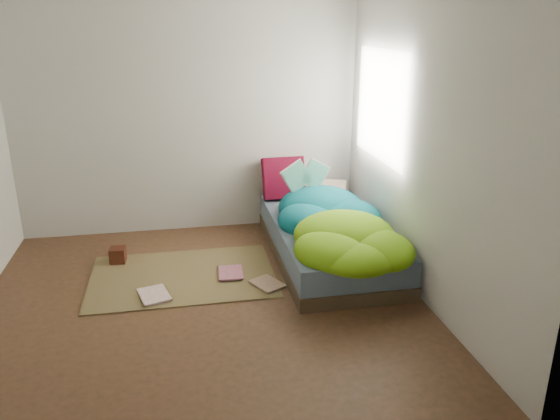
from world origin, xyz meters
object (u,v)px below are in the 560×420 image
(wooden_box, at_px, (118,255))
(floor_book_a, at_px, (140,298))
(pillow_magenta, at_px, (283,178))
(bed, at_px, (328,241))
(open_book, at_px, (306,166))
(floor_book_b, at_px, (218,274))

(wooden_box, height_order, floor_book_a, wooden_box)
(pillow_magenta, height_order, wooden_box, pillow_magenta)
(bed, distance_m, wooden_box, 1.97)
(bed, bearing_deg, open_book, 107.79)
(wooden_box, relative_size, floor_book_a, 0.45)
(bed, distance_m, open_book, 0.76)
(floor_book_b, bearing_deg, floor_book_a, -150.72)
(wooden_box, xyz_separation_m, floor_book_a, (0.24, -0.78, -0.06))
(floor_book_a, bearing_deg, bed, 2.46)
(open_book, xyz_separation_m, floor_book_a, (-1.59, -0.94, -0.78))
(pillow_magenta, relative_size, floor_book_b, 1.52)
(open_book, distance_m, floor_book_a, 2.01)
(floor_book_a, xyz_separation_m, floor_book_b, (0.66, 0.32, 0.00))
(open_book, xyz_separation_m, wooden_box, (-1.83, -0.16, -0.72))
(bed, distance_m, floor_book_b, 1.10)
(pillow_magenta, distance_m, floor_book_b, 1.45)
(open_book, height_order, floor_book_b, open_book)
(wooden_box, bearing_deg, bed, -6.82)
(bed, height_order, floor_book_b, bed)
(wooden_box, bearing_deg, open_book, 5.10)
(bed, bearing_deg, pillow_magenta, 107.01)
(pillow_magenta, height_order, floor_book_b, pillow_magenta)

